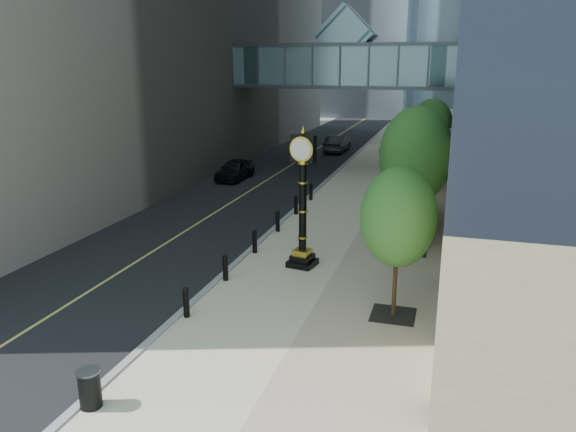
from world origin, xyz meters
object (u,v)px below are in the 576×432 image
object	(u,v)px
trash_bin	(90,390)
car_near	(235,169)
pedestrian	(391,217)
car_far	(337,144)
street_clock	(303,209)

from	to	relation	value
trash_bin	car_near	distance (m)	26.16
pedestrian	car_far	distance (m)	24.69
street_clock	car_near	bearing A→B (deg)	129.96
car_near	car_far	xyz separation A→B (m)	(4.31, 13.62, 0.03)
trash_bin	car_far	distance (m)	39.03
street_clock	pedestrian	world-z (taller)	street_clock
street_clock	car_near	size ratio (longest dim) A/B	1.33
street_clock	car_far	xyz separation A→B (m)	(-4.50, 28.48, -1.66)
car_near	pedestrian	bearing A→B (deg)	-39.01
street_clock	trash_bin	xyz separation A→B (m)	(-2.33, -10.49, -1.90)
car_near	car_far	size ratio (longest dim) A/B	0.93
street_clock	pedestrian	distance (m)	5.90
trash_bin	pedestrian	bearing A→B (deg)	71.24
street_clock	car_far	distance (m)	28.88
trash_bin	car_near	size ratio (longest dim) A/B	0.22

